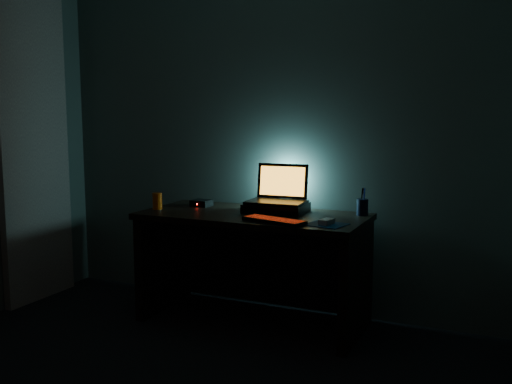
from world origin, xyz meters
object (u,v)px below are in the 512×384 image
at_px(keyboard, 274,220).
at_px(juice_glass, 157,201).
at_px(laptop, 279,194).
at_px(mouse, 326,222).
at_px(pen_cup, 362,207).
at_px(router, 201,203).

xyz_separation_m(keyboard, juice_glass, (-0.93, 0.13, 0.04)).
relative_size(laptop, mouse, 3.87).
distance_m(pen_cup, router, 1.15).
bearing_deg(router, juice_glass, -127.15).
distance_m(laptop, router, 0.59).
bearing_deg(mouse, juice_glass, -172.26).
distance_m(mouse, router, 1.07).
height_order(laptop, keyboard, laptop).
bearing_deg(laptop, pen_cup, 3.96).
bearing_deg(mouse, router, 174.17).
xyz_separation_m(keyboard, router, (-0.72, 0.37, 0.01)).
height_order(keyboard, juice_glass, juice_glass).
relative_size(keyboard, router, 2.97).
bearing_deg(juice_glass, keyboard, -7.67).
bearing_deg(laptop, router, -179.76).
xyz_separation_m(laptop, keyboard, (0.13, -0.40, -0.11)).
xyz_separation_m(keyboard, pen_cup, (0.43, 0.47, 0.04)).
bearing_deg(laptop, mouse, -40.42).
relative_size(mouse, router, 0.71).
height_order(mouse, router, router).
xyz_separation_m(mouse, juice_glass, (-1.24, 0.06, 0.04)).
distance_m(keyboard, router, 0.81).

